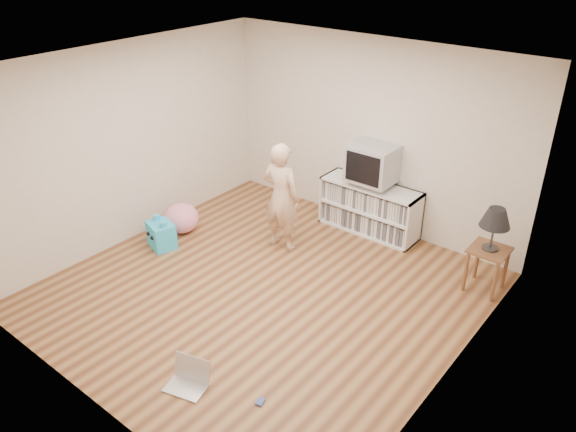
{
  "coord_description": "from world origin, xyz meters",
  "views": [
    {
      "loc": [
        3.61,
        -4.05,
        3.86
      ],
      "look_at": [
        0.05,
        0.4,
        0.85
      ],
      "focal_mm": 35.0,
      "sensor_mm": 36.0,
      "label": 1
    }
  ],
  "objects_px": {
    "side_table": "(488,259)",
    "person": "(281,197)",
    "crt_tv": "(373,163)",
    "plush_pink": "(182,218)",
    "plush_blue": "(161,235)",
    "table_lamp": "(496,219)",
    "laptop": "(189,378)",
    "dvd_deck": "(372,183)",
    "media_unit": "(370,208)"
  },
  "relations": [
    {
      "from": "laptop",
      "to": "plush_pink",
      "type": "distance_m",
      "value": 2.98
    },
    {
      "from": "crt_tv",
      "to": "plush_pink",
      "type": "relative_size",
      "value": 1.25
    },
    {
      "from": "plush_blue",
      "to": "table_lamp",
      "type": "bearing_deg",
      "value": 42.57
    },
    {
      "from": "table_lamp",
      "to": "person",
      "type": "height_order",
      "value": "person"
    },
    {
      "from": "plush_blue",
      "to": "plush_pink",
      "type": "distance_m",
      "value": 0.46
    },
    {
      "from": "media_unit",
      "to": "person",
      "type": "relative_size",
      "value": 0.96
    },
    {
      "from": "side_table",
      "to": "person",
      "type": "relative_size",
      "value": 0.38
    },
    {
      "from": "table_lamp",
      "to": "media_unit",
      "type": "bearing_deg",
      "value": 167.89
    },
    {
      "from": "crt_tv",
      "to": "person",
      "type": "relative_size",
      "value": 0.41
    },
    {
      "from": "media_unit",
      "to": "plush_blue",
      "type": "relative_size",
      "value": 3.22
    },
    {
      "from": "dvd_deck",
      "to": "person",
      "type": "bearing_deg",
      "value": -122.0
    },
    {
      "from": "media_unit",
      "to": "plush_pink",
      "type": "relative_size",
      "value": 2.92
    },
    {
      "from": "table_lamp",
      "to": "crt_tv",
      "type": "bearing_deg",
      "value": 168.47
    },
    {
      "from": "side_table",
      "to": "laptop",
      "type": "bearing_deg",
      "value": -115.84
    },
    {
      "from": "side_table",
      "to": "person",
      "type": "height_order",
      "value": "person"
    },
    {
      "from": "dvd_deck",
      "to": "media_unit",
      "type": "bearing_deg",
      "value": 90.0
    },
    {
      "from": "media_unit",
      "to": "plush_blue",
      "type": "bearing_deg",
      "value": -132.16
    },
    {
      "from": "media_unit",
      "to": "plush_blue",
      "type": "height_order",
      "value": "media_unit"
    },
    {
      "from": "media_unit",
      "to": "plush_pink",
      "type": "distance_m",
      "value": 2.61
    },
    {
      "from": "plush_blue",
      "to": "crt_tv",
      "type": "bearing_deg",
      "value": 65.21
    },
    {
      "from": "table_lamp",
      "to": "person",
      "type": "bearing_deg",
      "value": -163.85
    },
    {
      "from": "media_unit",
      "to": "laptop",
      "type": "relative_size",
      "value": 3.19
    },
    {
      "from": "dvd_deck",
      "to": "side_table",
      "type": "xyz_separation_m",
      "value": [
        1.8,
        -0.37,
        -0.32
      ]
    },
    {
      "from": "side_table",
      "to": "person",
      "type": "bearing_deg",
      "value": -163.85
    },
    {
      "from": "person",
      "to": "crt_tv",
      "type": "bearing_deg",
      "value": -127.49
    },
    {
      "from": "plush_pink",
      "to": "dvd_deck",
      "type": "bearing_deg",
      "value": 39.17
    },
    {
      "from": "person",
      "to": "plush_pink",
      "type": "bearing_deg",
      "value": 17.15
    },
    {
      "from": "crt_tv",
      "to": "plush_blue",
      "type": "relative_size",
      "value": 1.38
    },
    {
      "from": "table_lamp",
      "to": "laptop",
      "type": "xyz_separation_m",
      "value": [
        -1.56,
        -3.21,
        -0.87
      ]
    },
    {
      "from": "side_table",
      "to": "plush_blue",
      "type": "height_order",
      "value": "side_table"
    },
    {
      "from": "media_unit",
      "to": "person",
      "type": "height_order",
      "value": "person"
    },
    {
      "from": "side_table",
      "to": "plush_pink",
      "type": "relative_size",
      "value": 1.15
    },
    {
      "from": "person",
      "to": "laptop",
      "type": "xyz_separation_m",
      "value": [
        0.92,
        -2.5,
        -0.66
      ]
    },
    {
      "from": "crt_tv",
      "to": "person",
      "type": "distance_m",
      "value": 1.31
    },
    {
      "from": "crt_tv",
      "to": "plush_blue",
      "type": "bearing_deg",
      "value": -132.42
    },
    {
      "from": "crt_tv",
      "to": "side_table",
      "type": "distance_m",
      "value": 1.93
    },
    {
      "from": "dvd_deck",
      "to": "crt_tv",
      "type": "xyz_separation_m",
      "value": [
        0.0,
        -0.0,
        0.29
      ]
    },
    {
      "from": "laptop",
      "to": "plush_blue",
      "type": "xyz_separation_m",
      "value": [
        -2.15,
        1.49,
        0.11
      ]
    },
    {
      "from": "dvd_deck",
      "to": "table_lamp",
      "type": "height_order",
      "value": "table_lamp"
    },
    {
      "from": "laptop",
      "to": "person",
      "type": "bearing_deg",
      "value": 94.77
    },
    {
      "from": "table_lamp",
      "to": "plush_pink",
      "type": "bearing_deg",
      "value": -161.55
    },
    {
      "from": "media_unit",
      "to": "table_lamp",
      "type": "bearing_deg",
      "value": -12.11
    },
    {
      "from": "table_lamp",
      "to": "person",
      "type": "xyz_separation_m",
      "value": [
        -2.48,
        -0.72,
        -0.21
      ]
    },
    {
      "from": "person",
      "to": "plush_blue",
      "type": "xyz_separation_m",
      "value": [
        -1.23,
        -1.01,
        -0.55
      ]
    },
    {
      "from": "media_unit",
      "to": "person",
      "type": "xyz_separation_m",
      "value": [
        -0.68,
        -1.1,
        0.38
      ]
    },
    {
      "from": "dvd_deck",
      "to": "person",
      "type": "distance_m",
      "value": 1.28
    },
    {
      "from": "media_unit",
      "to": "dvd_deck",
      "type": "bearing_deg",
      "value": -90.0
    },
    {
      "from": "crt_tv",
      "to": "plush_pink",
      "type": "distance_m",
      "value": 2.72
    },
    {
      "from": "side_table",
      "to": "plush_pink",
      "type": "xyz_separation_m",
      "value": [
        -3.81,
        -1.27,
        -0.21
      ]
    },
    {
      "from": "dvd_deck",
      "to": "crt_tv",
      "type": "relative_size",
      "value": 0.75
    }
  ]
}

